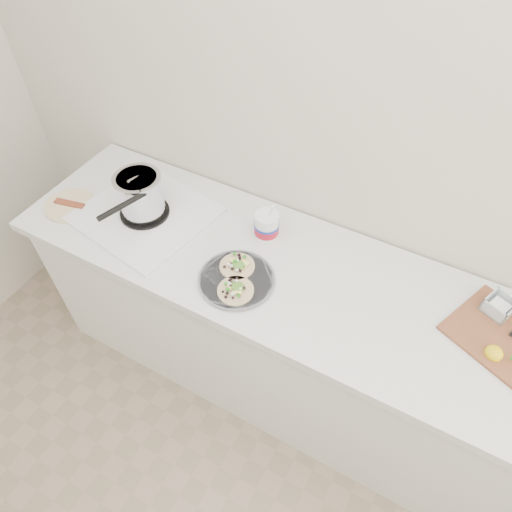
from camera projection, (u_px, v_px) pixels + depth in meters
The scene contains 5 objects.
counter at pixel (295, 335), 2.10m from camera, with size 2.44×0.66×0.90m.
stove at pixel (142, 201), 1.91m from camera, with size 0.59×0.56×0.25m.
taco_plate at pixel (236, 278), 1.72m from camera, with size 0.29×0.29×0.04m.
tub at pixel (267, 225), 1.84m from camera, with size 0.10×0.10×0.23m.
bacon_plate at pixel (70, 205), 2.01m from camera, with size 0.22×0.22×0.02m.
Camera 1 is at (0.37, 0.37, 2.27)m, focal length 32.00 mm.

